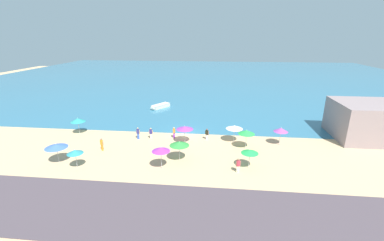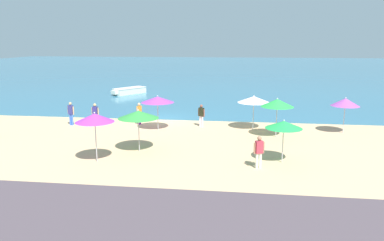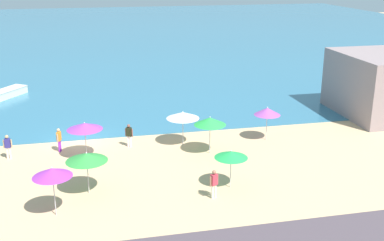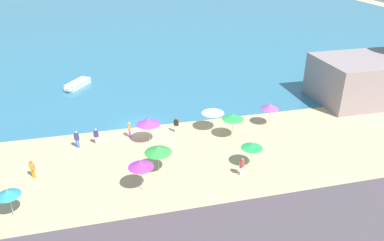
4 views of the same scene
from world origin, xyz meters
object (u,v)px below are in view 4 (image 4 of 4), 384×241
Objects in this scene: beach_umbrella_3 at (252,146)px; beach_umbrella_4 at (149,122)px; beach_umbrella_5 at (213,111)px; skiff_nearshore at (77,84)px; bather_2 at (242,166)px; beach_umbrella_2 at (141,165)px; beach_umbrella_6 at (158,150)px; beach_umbrella_8 at (8,193)px; beach_umbrella_9 at (233,117)px; bather_0 at (176,124)px; bather_4 at (96,135)px; beach_umbrella_0 at (270,107)px; bather_3 at (77,138)px; bather_1 at (32,168)px; bather_5 at (129,129)px.

beach_umbrella_4 is at bearing 141.68° from beach_umbrella_3.
beach_umbrella_5 is (-1.28, 7.26, 0.14)m from beach_umbrella_3.
beach_umbrella_5 reaches higher than skiff_nearshore.
bather_2 reaches higher than skiff_nearshore.
beach_umbrella_2 reaches higher than beach_umbrella_6.
beach_umbrella_8 is 1.36× the size of bather_2.
beach_umbrella_9 is (8.01, 4.21, 0.13)m from beach_umbrella_6.
bather_0 is 1.00× the size of bather_4.
bather_4 is at bearing 171.70° from beach_umbrella_9.
beach_umbrella_6 reaches higher than beach_umbrella_8.
beach_umbrella_0 is 1.51× the size of bather_2.
beach_umbrella_0 is at bearing -0.85° from bather_4.
beach_umbrella_6 reaches higher than bather_2.
beach_umbrella_6 is 9.01m from bather_3.
bather_1 is at bearing 170.89° from beach_umbrella_6.
beach_umbrella_9 reaches higher than beach_umbrella_8.
bather_3 is (-13.36, -0.40, -1.17)m from beach_umbrella_5.
skiff_nearshore is (-13.85, 24.22, -0.50)m from bather_2.
bather_1 reaches higher than bather_0.
bather_3 is at bearing 122.53° from beach_umbrella_2.
beach_umbrella_0 is 4.91m from beach_umbrella_9.
beach_umbrella_3 is 7.37m from beach_umbrella_5.
beach_umbrella_8 is 9.81m from bather_3.
beach_umbrella_0 is 1.02× the size of beach_umbrella_6.
beach_umbrella_4 is (-12.70, -0.62, 0.02)m from beach_umbrella_0.
bather_0 is (-3.72, 0.36, -1.23)m from beach_umbrella_5.
beach_umbrella_5 is 1.09× the size of beach_umbrella_8.
bather_1 reaches higher than skiff_nearshore.
beach_umbrella_4 is 6.72m from beach_umbrella_5.
beach_umbrella_5 is 8.51m from bather_5.
bather_0 is at bearing 155.30° from beach_umbrella_9.
beach_umbrella_2 is 1.61× the size of bather_4.
beach_umbrella_2 is 1.60× the size of bather_0.
beach_umbrella_9 reaches higher than bather_4.
beach_umbrella_2 is 9.96m from bather_0.
bather_3 is (3.41, 4.19, 0.05)m from bather_1.
bather_1 is (-18.06, 2.67, -1.07)m from beach_umbrella_3.
bather_0 is 4.69m from bather_5.
beach_umbrella_9 is 0.61× the size of skiff_nearshore.
bather_5 is at bearing 46.44° from beach_umbrella_8.
beach_umbrella_8 is at bearing -143.23° from beach_umbrella_4.
beach_umbrella_6 is 0.94× the size of beach_umbrella_9.
beach_umbrella_8 is 13.40m from bather_5.
bather_0 is 7.89m from bather_4.
bather_0 is at bearing -56.95° from skiff_nearshore.
bather_3 is at bearing 174.95° from beach_umbrella_4.
beach_umbrella_8 is 4.78m from bather_1.
beach_umbrella_8 reaches higher than bather_4.
beach_umbrella_9 is (1.42, -2.01, 0.11)m from beach_umbrella_5.
beach_umbrella_5 is at bearing 0.52° from bather_4.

